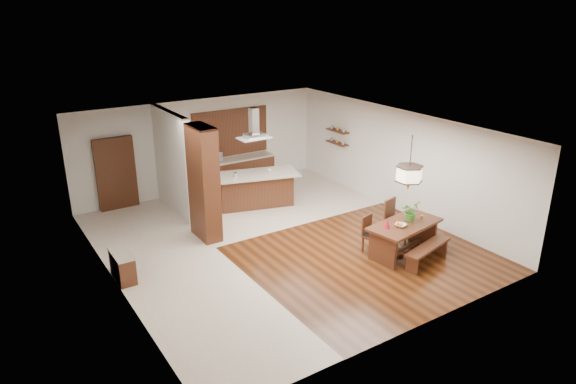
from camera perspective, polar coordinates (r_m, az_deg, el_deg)
room_shell at (r=12.22m, az=-1.18°, el=3.31°), size 9.00×9.04×2.92m
tile_hallway at (r=11.91m, az=-12.54°, el=-8.42°), size 2.50×9.00×0.01m
tile_kitchen at (r=15.52m, az=-2.09°, el=-0.96°), size 5.50×4.00×0.01m
soffit_band at (r=12.00m, az=-1.21°, el=7.07°), size 8.00×9.00×0.02m
partition_pier at (r=12.81m, az=-9.35°, el=0.96°), size 0.45×1.00×2.90m
partition_stub at (r=14.67m, az=-12.72°, el=3.23°), size 0.18×2.40×2.90m
hallway_console at (r=11.68m, az=-17.90°, el=-7.85°), size 0.37×0.88×0.63m
hallway_doorway at (r=15.44m, az=-18.57°, el=1.95°), size 1.10×0.20×2.10m
rear_counter at (r=16.66m, az=-5.87°, el=2.16°), size 2.60×0.62×0.95m
kitchen_window at (r=16.53m, az=-6.44°, el=6.60°), size 2.60×0.08×1.50m
shelf_lower at (r=16.59m, az=5.48°, el=5.44°), size 0.26×0.90×0.04m
shelf_upper at (r=16.50m, az=5.52°, el=6.78°), size 0.26×0.90×0.04m
dining_table at (r=12.43m, az=12.79°, el=-4.27°), size 1.98×1.22×0.77m
dining_bench at (r=12.26m, az=15.21°, el=-6.69°), size 1.56×0.68×0.43m
dining_chair_left at (r=12.44m, az=9.38°, el=-4.65°), size 0.48×0.48×0.88m
dining_chair_right at (r=13.09m, az=11.93°, el=-3.12°), size 0.56×0.56×1.05m
pendant_lantern at (r=11.85m, az=13.41°, el=3.13°), size 0.64×0.64×1.31m
foliage_plant at (r=12.45m, az=13.45°, el=-2.08°), size 0.53×0.49×0.48m
fruit_bowl at (r=12.15m, az=12.39°, el=-3.63°), size 0.33×0.33×0.06m
napkin_cone at (r=11.98m, az=10.98°, el=-3.47°), size 0.16×0.16×0.21m
gold_ornament at (r=12.68m, az=14.63°, el=-2.71°), size 0.07×0.07×0.09m
kitchen_island at (r=15.01m, az=-3.64°, el=0.33°), size 2.63×1.68×1.00m
range_hood at (r=14.47m, az=-3.82°, el=7.62°), size 0.90×0.55×0.87m
island_cup at (r=14.97m, az=-2.09°, el=2.47°), size 0.13×0.13×0.09m
microwave at (r=16.17m, az=-8.43°, el=3.81°), size 0.62×0.48×0.30m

